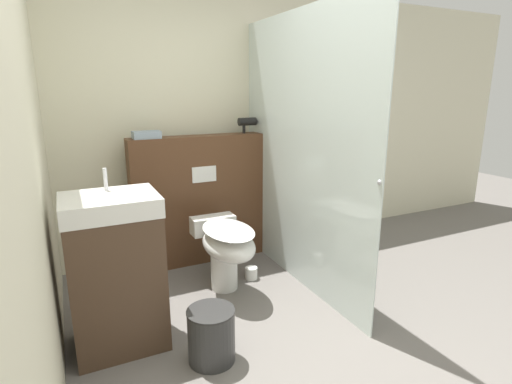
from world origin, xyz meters
TOP-DOWN VIEW (x-y plane):
  - ground_plane at (0.00, 0.00)m, footprint 12.00×12.00m
  - wall_back at (0.00, 1.99)m, footprint 8.00×0.06m
  - wall_side_left at (-1.42, 0.00)m, footprint 0.06×8.00m
  - partition_panel at (-0.16, 1.76)m, footprint 1.26×0.21m
  - shower_glass at (0.42, 1.02)m, footprint 0.04×1.88m
  - toilet at (-0.19, 1.09)m, footprint 0.37×0.72m
  - sink_vanity at (-1.05, 0.74)m, footprint 0.55×0.45m
  - hair_drier at (0.32, 1.77)m, footprint 0.20×0.07m
  - folded_towel at (-0.62, 1.74)m, footprint 0.22×0.14m
  - spare_toilet_roll at (0.08, 1.18)m, footprint 0.11×0.11m
  - waste_bin at (-0.59, 0.33)m, footprint 0.29×0.29m

SIDE VIEW (x-z plane):
  - ground_plane at x=0.00m, z-range 0.00..0.00m
  - spare_toilet_roll at x=0.08m, z-range 0.00..0.10m
  - waste_bin at x=-0.59m, z-range 0.00..0.33m
  - toilet at x=-0.19m, z-range 0.11..0.66m
  - sink_vanity at x=-1.05m, z-range -0.07..1.05m
  - partition_panel at x=-0.16m, z-range 0.00..1.18m
  - shower_glass at x=0.42m, z-range 0.00..2.16m
  - folded_towel at x=-0.62m, z-range 1.18..1.24m
  - wall_back at x=0.00m, z-range 0.00..2.50m
  - wall_side_left at x=-1.42m, z-range 0.00..2.50m
  - hair_drier at x=0.32m, z-range 1.21..1.35m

